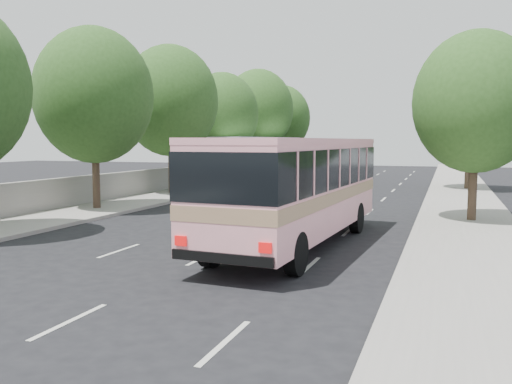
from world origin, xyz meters
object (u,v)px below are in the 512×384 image
at_px(pink_bus, 298,180).
at_px(pink_taxi, 266,190).
at_px(white_pickup, 230,186).
at_px(tour_coach_front, 258,156).
at_px(tour_coach_rear, 306,156).

height_order(pink_bus, pink_taxi, pink_bus).
relative_size(pink_bus, white_pickup, 1.82).
height_order(pink_bus, tour_coach_front, tour_coach_front).
height_order(pink_bus, white_pickup, pink_bus).
bearing_deg(tour_coach_front, pink_taxi, -65.11).
xyz_separation_m(pink_bus, tour_coach_front, (-9.44, 23.05, 0.05)).
height_order(white_pickup, tour_coach_front, tour_coach_front).
bearing_deg(pink_bus, tour_coach_front, 115.78).
distance_m(pink_bus, tour_coach_rear, 31.95).
xyz_separation_m(pink_bus, white_pickup, (-7.02, 11.45, -1.29)).
bearing_deg(tour_coach_front, tour_coach_rear, 81.08).
bearing_deg(pink_bus, pink_taxi, 117.18).
bearing_deg(tour_coach_rear, pink_bus, -70.15).
distance_m(pink_taxi, tour_coach_front, 13.64).
distance_m(pink_bus, tour_coach_front, 24.90).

